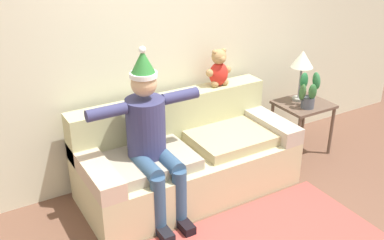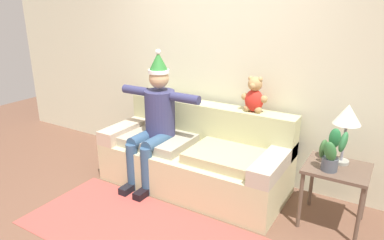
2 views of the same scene
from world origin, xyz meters
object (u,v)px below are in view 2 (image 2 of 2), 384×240
(person_seated, at_px, (155,118))
(side_table, at_px, (336,176))
(potted_plant, at_px, (332,152))
(table_lamp, at_px, (348,117))
(couch, at_px, (196,156))
(teddy_bear, at_px, (254,96))

(person_seated, bearing_deg, side_table, 4.86)
(side_table, xyz_separation_m, potted_plant, (-0.05, -0.10, 0.27))
(side_table, distance_m, potted_plant, 0.29)
(person_seated, bearing_deg, table_lamp, 7.74)
(side_table, height_order, potted_plant, potted_plant)
(couch, height_order, table_lamp, table_lamp)
(teddy_bear, bearing_deg, table_lamp, -10.98)
(table_lamp, bearing_deg, side_table, -95.40)
(side_table, height_order, table_lamp, table_lamp)
(couch, distance_m, teddy_bear, 0.94)
(side_table, bearing_deg, teddy_bear, 163.22)
(teddy_bear, distance_m, potted_plant, 1.00)
(person_seated, height_order, table_lamp, person_seated)
(couch, xyz_separation_m, teddy_bear, (0.54, 0.27, 0.71))
(table_lamp, bearing_deg, person_seated, -172.26)
(person_seated, relative_size, potted_plant, 3.86)
(couch, xyz_separation_m, potted_plant, (1.43, -0.11, 0.42))
(teddy_bear, distance_m, side_table, 1.12)
(person_seated, distance_m, side_table, 1.94)
(couch, relative_size, teddy_bear, 5.37)
(person_seated, height_order, potted_plant, person_seated)
(person_seated, distance_m, potted_plant, 1.86)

